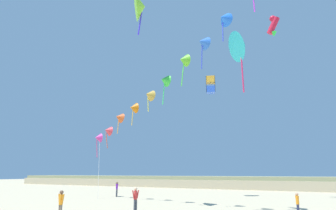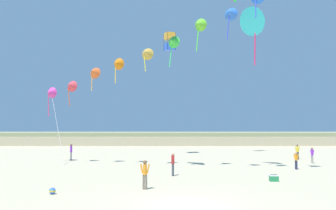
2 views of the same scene
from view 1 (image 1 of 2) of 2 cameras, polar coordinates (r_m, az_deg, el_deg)
dune_ridge at (r=57.07m, az=17.64°, el=-13.94°), size 120.00×9.78×2.14m
person_near_left at (r=20.08m, az=-19.75°, el=-17.12°), size 0.61×0.23×1.72m
person_near_right at (r=37.37m, az=-9.72°, el=-15.35°), size 0.23×0.60×1.71m
person_far_right at (r=22.23m, az=23.45°, el=-16.69°), size 0.31×0.49×1.49m
person_far_center at (r=22.78m, az=-6.21°, el=-17.13°), size 0.26×0.61×1.75m
kite_banner_string at (r=26.04m, az=2.59°, el=8.16°), size 29.81×11.60×17.88m
large_kite_low_lead at (r=39.05m, az=19.40°, el=14.17°), size 1.60×0.75×2.70m
large_kite_mid_trail at (r=38.16m, az=8.11°, el=3.80°), size 1.45×1.45×2.13m
large_kite_high_solo at (r=25.29m, az=13.70°, el=10.88°), size 2.81×2.89×5.19m
large_kite_outer_drift at (r=29.32m, az=-5.28°, el=18.13°), size 2.58×2.86×4.26m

